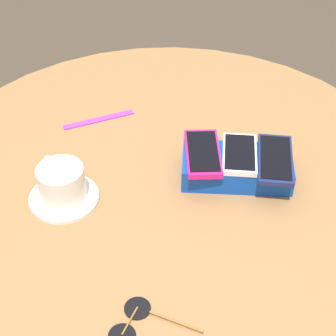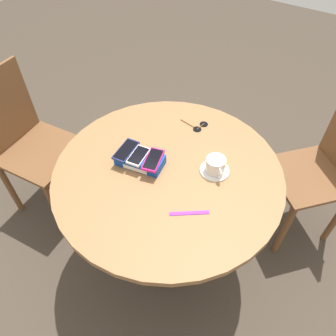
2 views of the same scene
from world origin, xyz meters
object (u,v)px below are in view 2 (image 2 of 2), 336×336
phone_magenta (153,160)px  coffee_cup (216,165)px  saucer (215,170)px  sunglasses (199,126)px  lanyard_strap (189,213)px  chair_far_side (31,145)px  round_table (168,187)px  phone_navy (126,150)px  chair_near_window (317,175)px  phone_white (138,156)px  phone_box (140,160)px

phone_magenta → coffee_cup: (0.24, 0.13, -0.01)m
saucer → sunglasses: (-0.20, 0.23, -0.00)m
lanyard_strap → chair_far_side: size_ratio=0.17×
round_table → sunglasses: (-0.03, 0.34, 0.11)m
phone_navy → chair_far_side: 0.76m
phone_navy → chair_near_window: 1.07m
phone_magenta → chair_near_window: chair_near_window is taller
coffee_cup → chair_near_window: (0.40, 0.52, -0.32)m
round_table → chair_near_window: 0.87m
phone_magenta → coffee_cup: size_ratio=1.46×
phone_magenta → sunglasses: size_ratio=1.07×
phone_white → lanyard_strap: 0.35m
phone_white → sunglasses: size_ratio=0.90×
saucer → phone_white: bearing=-154.8°
chair_near_window → round_table: bearing=-132.7°
phone_box → phone_navy: bearing=-174.6°
round_table → saucer: 0.24m
phone_navy → coffee_cup: bearing=21.0°
phone_magenta → sunglasses: phone_magenta is taller
chair_far_side → saucer: bearing=10.1°
phone_white → chair_near_window: 1.03m
sunglasses → chair_far_side: size_ratio=0.15×
phone_navy → chair_near_window: chair_near_window is taller
lanyard_strap → phone_navy: bearing=164.5°
phone_navy → sunglasses: 0.42m
chair_near_window → phone_box: bearing=-137.3°
coffee_cup → phone_navy: bearing=-159.0°
round_table → phone_box: 0.19m
phone_navy → phone_magenta: phone_magenta is taller
saucer → sunglasses: bearing=131.8°
phone_navy → coffee_cup: (0.38, 0.14, -0.01)m
phone_box → chair_far_side: size_ratio=0.24×
phone_box → sunglasses: (0.10, 0.37, -0.02)m
sunglasses → coffee_cup: bearing=-48.2°
phone_white → lanyard_strap: (0.33, -0.11, -0.05)m
sunglasses → chair_near_window: chair_near_window is taller
phone_navy → lanyard_strap: bearing=-15.5°
saucer → coffee_cup: bearing=-43.8°
phone_box → phone_white: phone_white is taller
phone_navy → lanyard_strap: size_ratio=0.93×
phone_box → phone_navy: phone_navy is taller
phone_navy → chair_near_window: (0.78, 0.66, -0.33)m
lanyard_strap → sunglasses: bearing=114.6°
phone_white → saucer: size_ratio=0.95×
lanyard_strap → phone_white: bearing=161.3°
chair_near_window → coffee_cup: bearing=-127.9°
phone_white → chair_near_window: (0.71, 0.66, -0.33)m
phone_magenta → coffee_cup: coffee_cup is taller
phone_box → round_table: bearing=12.5°
phone_navy → phone_white: bearing=1.4°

